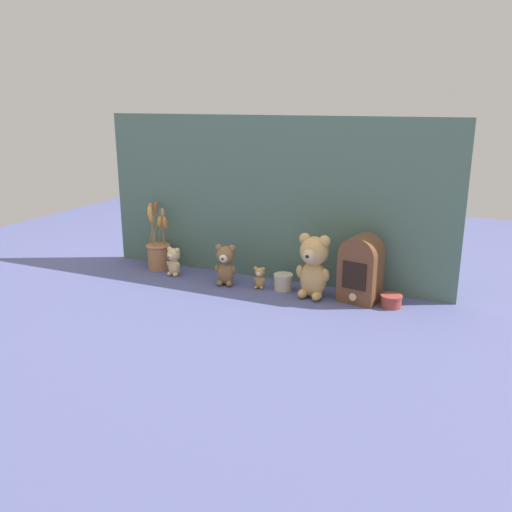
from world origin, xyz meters
TOP-DOWN VIEW (x-y plane):
  - ground_plane at (0.00, 0.00)m, footprint 4.00×4.00m
  - backdrop_wall at (0.00, 0.17)m, footprint 1.65×0.02m
  - teddy_bear_large at (0.27, 0.01)m, footprint 0.15×0.14m
  - teddy_bear_medium at (-0.14, -0.00)m, footprint 0.10×0.09m
  - teddy_bear_small at (-0.42, 0.01)m, footprint 0.07×0.07m
  - teddy_bear_tiny at (0.02, 0.02)m, footprint 0.05×0.05m
  - flower_vase at (-0.55, 0.07)m, footprint 0.13×0.13m
  - vintage_radio at (0.46, 0.04)m, footprint 0.17×0.15m
  - decorative_tin_tall at (0.12, 0.04)m, footprint 0.08×0.08m
  - decorative_tin_short at (0.59, 0.03)m, footprint 0.09×0.09m

SIDE VIEW (x-z plane):
  - ground_plane at x=0.00m, z-range 0.00..0.00m
  - decorative_tin_short at x=0.59m, z-range 0.00..0.05m
  - decorative_tin_tall at x=0.12m, z-range 0.00..0.07m
  - teddy_bear_tiny at x=0.02m, z-range 0.00..0.10m
  - teddy_bear_small at x=-0.42m, z-range 0.00..0.14m
  - flower_vase at x=-0.55m, z-range -0.07..0.25m
  - teddy_bear_medium at x=-0.14m, z-range 0.00..0.19m
  - teddy_bear_large at x=0.27m, z-range 0.01..0.28m
  - vintage_radio at x=0.46m, z-range 0.00..0.28m
  - backdrop_wall at x=0.00m, z-range 0.00..0.73m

